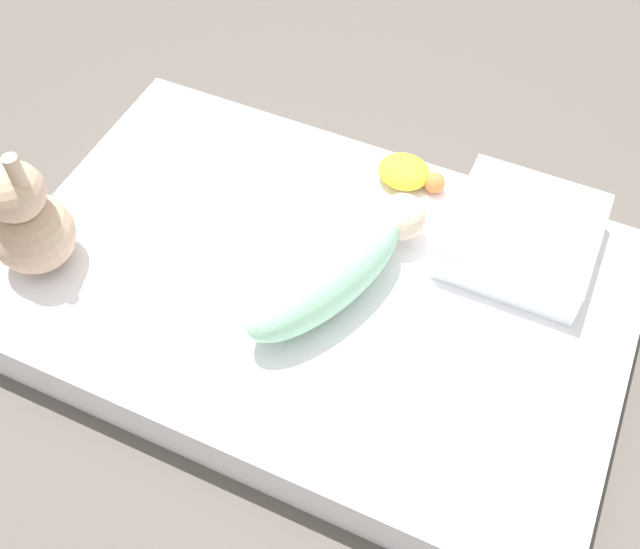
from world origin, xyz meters
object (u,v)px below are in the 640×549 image
at_px(swaddled_baby, 334,269).
at_px(pillow, 522,236).
at_px(turtle_plush, 408,173).
at_px(bunny_plush, 28,221).

distance_m(swaddled_baby, pillow, 0.44).
relative_size(pillow, turtle_plush, 1.87).
bearing_deg(turtle_plush, swaddled_baby, -94.97).
bearing_deg(bunny_plush, pillow, 25.69).
xyz_separation_m(bunny_plush, turtle_plush, (0.67, 0.57, -0.10)).
distance_m(swaddled_baby, turtle_plush, 0.38).
relative_size(swaddled_baby, bunny_plush, 1.50).
xyz_separation_m(swaddled_baby, pillow, (0.34, 0.28, -0.03)).
xyz_separation_m(swaddled_baby, bunny_plush, (-0.64, -0.19, 0.05)).
bearing_deg(pillow, bunny_plush, -154.31).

